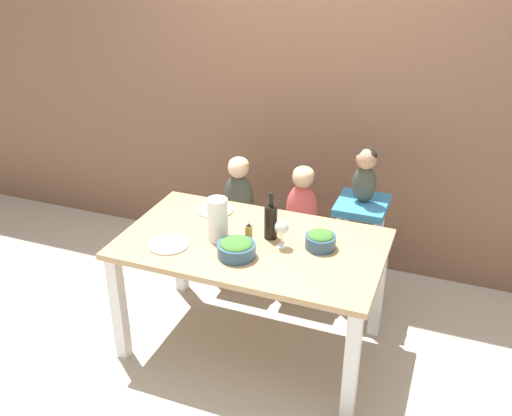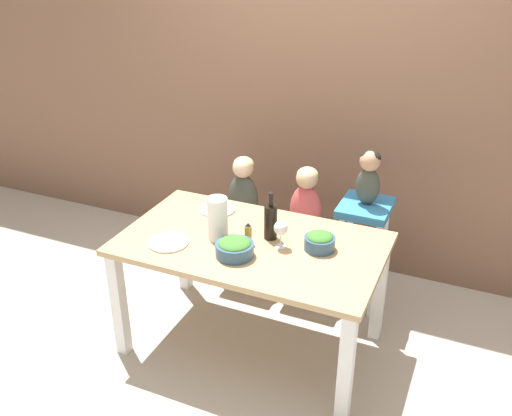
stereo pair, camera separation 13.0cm
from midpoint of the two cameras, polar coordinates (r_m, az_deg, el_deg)
name	(u,v)px [view 2 (the right image)]	position (r m, az deg, el deg)	size (l,w,h in m)	color
ground_plane	(252,343)	(3.64, 0.63, -13.34)	(14.00, 14.00, 0.00)	#BCB2A3
wall_back	(321,83)	(4.03, 7.50, 12.24)	(10.00, 0.06, 2.70)	brown
dining_table	(251,257)	(3.27, 0.68, -4.90)	(1.48, 0.87, 0.73)	tan
chair_far_left	(244,229)	(4.04, -0.32, -2.15)	(0.37, 0.42, 0.47)	silver
chair_far_center	(304,242)	(3.90, 5.79, -3.42)	(0.37, 0.42, 0.47)	silver
chair_right_highchair	(364,228)	(3.73, 11.70, -2.01)	(0.31, 0.36, 0.76)	silver
person_child_left	(243,188)	(3.90, -0.32, 1.99)	(0.22, 0.15, 0.47)	#3D4238
person_child_center	(306,200)	(3.75, 6.02, 0.83)	(0.22, 0.15, 0.47)	#C64C4C
person_baby_right	(369,173)	(3.57, 12.26, 3.40)	(0.15, 0.13, 0.35)	#3D4238
wine_bottle	(271,221)	(3.20, 2.63, -1.30)	(0.08, 0.08, 0.28)	black
paper_towel_roll	(217,219)	(3.19, -2.71, -1.09)	(0.12, 0.12, 0.25)	white
wine_glass_near	(281,229)	(3.11, 3.70, -2.08)	(0.08, 0.08, 0.16)	white
salad_bowl_large	(235,247)	(3.06, -0.94, -3.98)	(0.21, 0.21, 0.10)	#335675
salad_bowl_small	(320,241)	(3.15, 7.57, -3.31)	(0.17, 0.17, 0.10)	#335675
dinner_plate_front_left	(168,242)	(3.22, -7.61, -3.45)	(0.23, 0.23, 0.01)	silver
dinner_plate_back_left	(217,209)	(3.56, -2.84, -0.13)	(0.23, 0.23, 0.01)	silver
condiment_bottle_hot_sauce	(248,234)	(3.17, 0.38, -2.59)	(0.04, 0.04, 0.13)	#BC8E33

